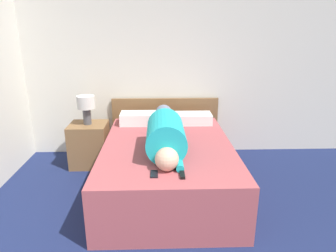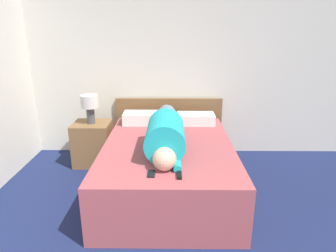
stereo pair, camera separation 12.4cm
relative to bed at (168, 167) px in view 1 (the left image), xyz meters
name	(u,v)px [view 1 (the left image)]	position (x,y,z in m)	size (l,w,h in m)	color
wall_back	(174,63)	(0.13, 1.17, 1.02)	(5.31, 0.06, 2.60)	silver
bed	(168,167)	(0.00, 0.00, 0.00)	(1.39, 1.96, 0.55)	#A84C51
headboard	(165,126)	(0.00, 1.10, 0.13)	(1.51, 0.04, 0.81)	brown
nightstand	(90,144)	(-1.01, 0.69, 0.01)	(0.48, 0.44, 0.57)	brown
table_lamp	(86,105)	(-1.01, 0.69, 0.54)	(0.23, 0.23, 0.37)	#4C4C51
person_lying	(165,132)	(-0.02, -0.08, 0.44)	(0.38, 1.60, 0.38)	#DBB293
pillow_near_headboard	(140,118)	(-0.34, 0.73, 0.35)	(0.51, 0.28, 0.15)	white
pillow_second	(193,118)	(0.36, 0.73, 0.34)	(0.48, 0.28, 0.13)	white
tv_remote	(182,174)	(0.10, -0.74, 0.29)	(0.04, 0.15, 0.02)	black
cell_phone	(154,174)	(-0.14, -0.72, 0.28)	(0.06, 0.13, 0.01)	black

